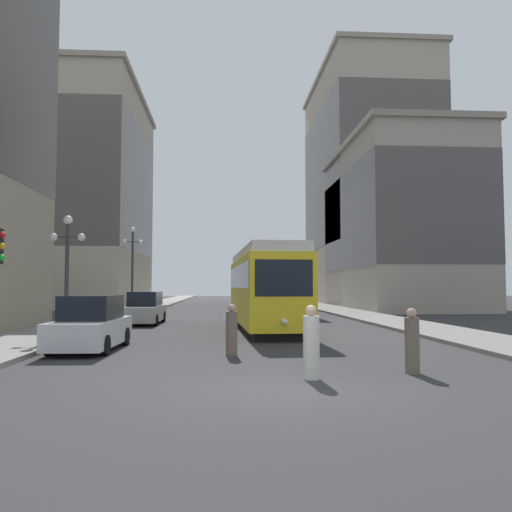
% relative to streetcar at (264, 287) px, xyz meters
% --- Properties ---
extents(ground_plane, '(200.00, 200.00, 0.00)m').
position_rel_streetcar_xyz_m(ground_plane, '(-0.82, -14.93, -2.10)').
color(ground_plane, '#303033').
extents(sidewalk_left, '(3.46, 120.00, 0.15)m').
position_rel_streetcar_xyz_m(sidewalk_left, '(-9.48, 25.07, -2.03)').
color(sidewalk_left, gray).
rests_on(sidewalk_left, ground).
extents(sidewalk_right, '(3.46, 120.00, 0.15)m').
position_rel_streetcar_xyz_m(sidewalk_right, '(7.85, 25.07, -2.03)').
color(sidewalk_right, gray).
rests_on(sidewalk_right, ground).
extents(streetcar, '(3.11, 12.73, 3.89)m').
position_rel_streetcar_xyz_m(streetcar, '(0.00, 0.00, 0.00)').
color(streetcar, black).
rests_on(streetcar, ground).
extents(transit_bus, '(2.63, 11.18, 3.45)m').
position_rel_streetcar_xyz_m(transit_bus, '(2.87, 13.25, -0.15)').
color(transit_bus, black).
rests_on(transit_bus, ground).
extents(parked_car_left_near, '(1.95, 4.98, 1.82)m').
position_rel_streetcar_xyz_m(parked_car_left_near, '(-6.45, 3.98, -1.26)').
color(parked_car_left_near, black).
rests_on(parked_car_left_near, ground).
extents(parked_car_left_mid, '(2.00, 4.55, 1.82)m').
position_rel_streetcar_xyz_m(parked_car_left_mid, '(-6.45, -7.87, -1.26)').
color(parked_car_left_mid, black).
rests_on(parked_car_left_mid, ground).
extents(pedestrian_crossing_near, '(0.35, 0.35, 1.58)m').
position_rel_streetcar_xyz_m(pedestrian_crossing_near, '(-1.77, -9.56, -1.36)').
color(pedestrian_crossing_near, '#6B5B4C').
rests_on(pedestrian_crossing_near, ground).
extents(pedestrian_crossing_far, '(0.36, 0.36, 1.59)m').
position_rel_streetcar_xyz_m(pedestrian_crossing_far, '(2.59, -13.04, -1.36)').
color(pedestrian_crossing_far, '#6B5B4C').
rests_on(pedestrian_crossing_far, ground).
extents(pedestrian_on_sidewalk, '(0.38, 0.38, 1.69)m').
position_rel_streetcar_xyz_m(pedestrian_on_sidewalk, '(-0.01, -13.65, -1.31)').
color(pedestrian_on_sidewalk, beige).
rests_on(pedestrian_on_sidewalk, ground).
extents(lamp_post_left_near, '(1.41, 0.36, 4.85)m').
position_rel_streetcar_xyz_m(lamp_post_left_near, '(-8.35, -4.31, 1.28)').
color(lamp_post_left_near, '#333338').
rests_on(lamp_post_left_near, sidewalk_left).
extents(lamp_post_left_far, '(1.41, 0.36, 6.10)m').
position_rel_streetcar_xyz_m(lamp_post_left_far, '(-8.35, 10.60, 2.01)').
color(lamp_post_left_far, '#333338').
rests_on(lamp_post_left_far, sidewalk_left).
extents(building_left_corner, '(14.34, 21.42, 23.31)m').
position_rel_streetcar_xyz_m(building_left_corner, '(-18.08, 30.75, 9.89)').
color(building_left_corner, '#B2A893').
rests_on(building_left_corner, ground).
extents(building_right_corner, '(10.71, 19.81, 15.73)m').
position_rel_streetcar_xyz_m(building_right_corner, '(14.63, 22.13, 5.97)').
color(building_right_corner, '#A89E8E').
rests_on(building_right_corner, ground).
extents(building_right_midblock, '(12.10, 21.76, 27.80)m').
position_rel_streetcar_xyz_m(building_right_midblock, '(15.33, 34.72, 12.22)').
color(building_right_midblock, '#B2A893').
rests_on(building_right_midblock, ground).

